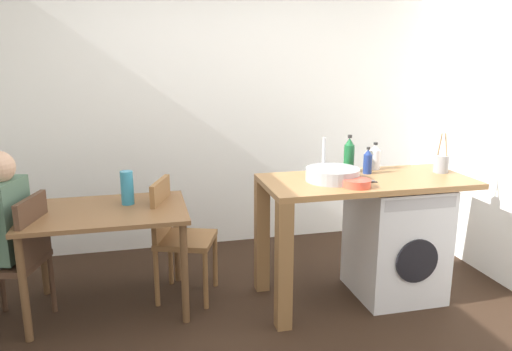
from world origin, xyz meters
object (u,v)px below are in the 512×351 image
(bottle_tall_green, at_px, (349,155))
(mixing_bowl, at_px, (357,183))
(dining_table, at_px, (107,223))
(washing_machine, at_px, (395,240))
(bottle_squat_brown, at_px, (368,162))
(chair_opposite, at_px, (176,232))
(vase, at_px, (127,188))
(chair_person_seat, at_px, (20,255))
(bottle_clear_small, at_px, (375,157))
(utensil_crock, at_px, (441,163))

(bottle_tall_green, bearing_deg, mixing_bowl, -107.24)
(dining_table, relative_size, washing_machine, 1.28)
(bottle_squat_brown, xyz_separation_m, mixing_bowl, (-0.25, -0.35, -0.06))
(dining_table, relative_size, chair_opposite, 1.22)
(vase, bearing_deg, bottle_squat_brown, -7.22)
(chair_opposite, xyz_separation_m, bottle_squat_brown, (1.42, -0.20, 0.50))
(chair_person_seat, relative_size, washing_machine, 1.05)
(washing_machine, distance_m, bottle_clear_small, 0.65)
(utensil_crock, bearing_deg, bottle_squat_brown, 170.25)
(bottle_clear_small, height_order, mixing_bowl, bottle_clear_small)
(utensil_crock, bearing_deg, dining_table, 174.95)
(washing_machine, relative_size, mixing_bowl, 4.53)
(bottle_squat_brown, height_order, utensil_crock, utensil_crock)
(washing_machine, height_order, mixing_bowl, mixing_bowl)
(bottle_tall_green, bearing_deg, chair_opposite, 175.64)
(chair_person_seat, relative_size, mixing_bowl, 4.75)
(washing_machine, xyz_separation_m, bottle_clear_small, (-0.07, 0.27, 0.58))
(utensil_crock, bearing_deg, vase, 172.17)
(bottle_clear_small, height_order, utensil_crock, utensil_crock)
(chair_opposite, xyz_separation_m, washing_machine, (1.61, -0.34, -0.08))
(washing_machine, height_order, utensil_crock, utensil_crock)
(washing_machine, distance_m, bottle_tall_green, 0.73)
(chair_person_seat, bearing_deg, dining_table, -62.53)
(dining_table, bearing_deg, bottle_tall_green, -0.79)
(washing_machine, bearing_deg, chair_opposite, 167.90)
(chair_opposite, height_order, bottle_clear_small, bottle_clear_small)
(bottle_tall_green, relative_size, bottle_squat_brown, 1.41)
(utensil_crock, distance_m, vase, 2.33)
(bottle_squat_brown, bearing_deg, bottle_tall_green, 138.19)
(bottle_clear_small, distance_m, vase, 1.88)
(washing_machine, distance_m, bottle_squat_brown, 0.63)
(chair_opposite, xyz_separation_m, bottle_clear_small, (1.54, -0.08, 0.51))
(chair_person_seat, bearing_deg, utensil_crock, -76.68)
(chair_opposite, distance_m, bottle_squat_brown, 1.52)
(dining_table, bearing_deg, utensil_crock, -5.05)
(bottle_tall_green, bearing_deg, dining_table, 179.21)
(vase, bearing_deg, washing_machine, -10.79)
(vase, bearing_deg, bottle_clear_small, -3.08)
(washing_machine, xyz_separation_m, bottle_tall_green, (-0.30, 0.24, 0.62))
(dining_table, distance_m, washing_machine, 2.11)
(chair_person_seat, bearing_deg, mixing_bowl, -83.79)
(bottle_squat_brown, bearing_deg, washing_machine, -38.18)
(mixing_bowl, bearing_deg, vase, 159.34)
(dining_table, distance_m, bottle_squat_brown, 1.94)
(chair_opposite, xyz_separation_m, utensil_crock, (1.97, -0.29, 0.48))
(bottle_clear_small, bearing_deg, chair_opposite, 177.18)
(chair_person_seat, height_order, washing_machine, chair_person_seat)
(bottle_tall_green, xyz_separation_m, utensil_crock, (0.66, -0.19, -0.06))
(chair_person_seat, distance_m, utensil_crock, 3.04)
(bottle_tall_green, xyz_separation_m, bottle_squat_brown, (0.11, -0.10, -0.04))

